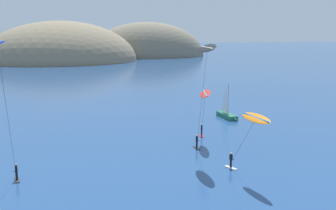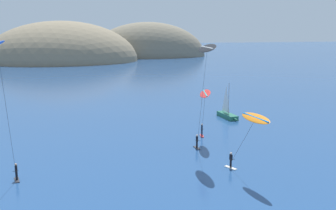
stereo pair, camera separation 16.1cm
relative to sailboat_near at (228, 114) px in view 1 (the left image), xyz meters
The scene contains 5 objects.
headland_island 117.30m from the sailboat_near, 98.29° to the left, with size 93.83×53.06×31.72m.
sailboat_near is the anchor object (origin of this frame).
kitesurfer_orange 27.51m from the sailboat_near, 105.28° to the right, with size 2.12×7.26×6.62m.
kitesurfer_black 23.28m from the sailboat_near, 117.06° to the right, with size 1.68×7.15×12.76m.
kitesurfer_red 15.89m from the sailboat_near, 121.33° to the right, with size 2.23×6.90×6.81m.
Camera 1 is at (-2.30, -14.93, 14.86)m, focal length 45.00 mm.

